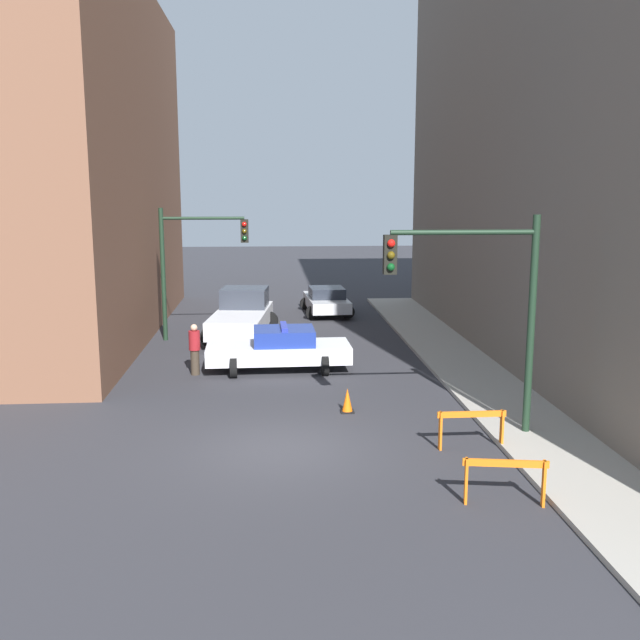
% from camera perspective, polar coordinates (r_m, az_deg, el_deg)
% --- Properties ---
extents(ground_plane, '(120.00, 120.00, 0.00)m').
position_cam_1_polar(ground_plane, '(16.72, -2.99, -10.23)').
color(ground_plane, '#2D2D33').
extents(sidewalk_right, '(2.40, 44.00, 0.12)m').
position_cam_1_polar(sidewalk_right, '(17.90, 17.54, -9.09)').
color(sidewalk_right, '#9E998E').
rests_on(sidewalk_right, ground_plane).
extents(traffic_light_near, '(3.64, 0.35, 5.20)m').
position_cam_1_polar(traffic_light_near, '(17.04, 12.99, 2.18)').
color(traffic_light_near, black).
rests_on(traffic_light_near, sidewalk_right).
extents(traffic_light_far, '(3.44, 0.35, 5.20)m').
position_cam_1_polar(traffic_light_far, '(28.33, -10.30, 5.18)').
color(traffic_light_far, black).
rests_on(traffic_light_far, ground_plane).
extents(police_car, '(4.74, 2.43, 1.52)m').
position_cam_1_polar(police_car, '(23.53, -3.23, -2.30)').
color(police_car, white).
rests_on(police_car, ground_plane).
extents(white_truck, '(3.02, 5.59, 1.90)m').
position_cam_1_polar(white_truck, '(28.92, -6.26, 0.40)').
color(white_truck, silver).
rests_on(white_truck, ground_plane).
extents(parked_car_near, '(2.43, 4.39, 1.31)m').
position_cam_1_polar(parked_car_near, '(34.12, 0.52, 1.59)').
color(parked_car_near, silver).
rests_on(parked_car_near, ground_plane).
extents(pedestrian_crossing, '(0.50, 0.50, 1.66)m').
position_cam_1_polar(pedestrian_crossing, '(23.22, -10.00, -2.27)').
color(pedestrian_crossing, '#382D23').
rests_on(pedestrian_crossing, ground_plane).
extents(barrier_front, '(1.59, 0.39, 0.90)m').
position_cam_1_polar(barrier_front, '(14.13, 14.59, -11.84)').
color(barrier_front, orange).
rests_on(barrier_front, ground_plane).
extents(barrier_mid, '(1.60, 0.17, 0.90)m').
position_cam_1_polar(barrier_mid, '(16.84, 12.02, -8.07)').
color(barrier_mid, orange).
rests_on(barrier_mid, ground_plane).
extents(traffic_cone, '(0.36, 0.36, 0.66)m').
position_cam_1_polar(traffic_cone, '(19.20, 2.20, -6.47)').
color(traffic_cone, black).
rests_on(traffic_cone, ground_plane).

